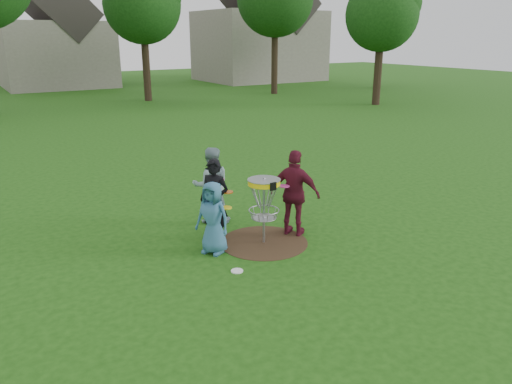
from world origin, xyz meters
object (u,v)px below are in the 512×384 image
player_grey (211,185)px  player_maroon (295,193)px  player_blue (213,218)px  disc_golf_basket (264,195)px  player_black (214,200)px

player_grey → player_maroon: (1.14, -1.58, 0.05)m
player_blue → player_grey: 1.66m
player_blue → disc_golf_basket: bearing=52.8°
player_blue → player_grey: player_grey is taller
player_grey → player_black: bearing=88.0°
player_black → player_grey: 1.03m
player_blue → player_grey: bearing=122.9°
player_blue → disc_golf_basket: player_blue is taller
player_blue → player_maroon: player_maroon is taller
player_blue → player_maroon: bearing=56.2°
player_maroon → disc_golf_basket: bearing=57.7°
player_black → player_grey: (0.41, 0.95, 0.01)m
player_blue → player_black: size_ratio=0.84×
player_black → player_maroon: 1.67m
player_blue → player_black: 0.64m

